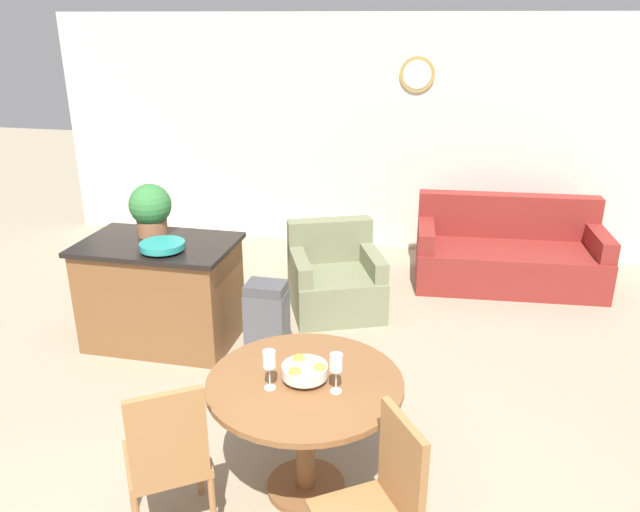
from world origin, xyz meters
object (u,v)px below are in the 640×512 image
at_px(dining_chair_near_right, 379,504).
at_px(kitchen_island, 162,292).
at_px(wine_glass_left, 269,361).
at_px(trash_bin, 267,323).
at_px(dining_table, 305,406).
at_px(dining_chair_near_left, 168,455).
at_px(teal_bowl, 162,246).
at_px(fruit_bowl, 305,370).
at_px(potted_plant, 151,208).
at_px(armchair, 335,282).
at_px(couch, 508,256).
at_px(wine_glass_right, 336,364).

xyz_separation_m(dining_chair_near_right, kitchen_island, (-2.13, 2.14, -0.08)).
height_order(wine_glass_left, trash_bin, wine_glass_left).
height_order(dining_table, dining_chair_near_left, dining_chair_near_left).
height_order(dining_table, teal_bowl, teal_bowl).
bearing_deg(dining_table, fruit_bowl, -104.25).
height_order(potted_plant, armchair, potted_plant).
height_order(wine_glass_left, armchair, wine_glass_left).
bearing_deg(couch, dining_chair_near_right, -106.02).
bearing_deg(dining_table, potted_plant, 135.72).
distance_m(dining_table, couch, 3.75).
distance_m(potted_plant, trash_bin, 1.39).
xyz_separation_m(dining_table, dining_chair_near_left, (-0.61, -0.50, -0.05)).
relative_size(dining_chair_near_right, couch, 0.50).
relative_size(potted_plant, couch, 0.23).
xyz_separation_m(wine_glass_left, teal_bowl, (-1.32, 1.46, 0.03)).
distance_m(trash_bin, couch, 2.90).
height_order(dining_table, trash_bin, dining_table).
distance_m(potted_plant, armchair, 1.84).
height_order(dining_chair_near_left, dining_chair_near_right, same).
bearing_deg(trash_bin, teal_bowl, -176.86).
bearing_deg(dining_chair_near_right, couch, -45.28).
relative_size(wine_glass_right, couch, 0.12).
bearing_deg(armchair, couch, 9.46).
height_order(dining_table, potted_plant, potted_plant).
bearing_deg(couch, wine_glass_right, -112.33).
xyz_separation_m(dining_table, dining_chair_near_right, (0.50, -0.61, -0.05)).
xyz_separation_m(fruit_bowl, potted_plant, (-1.74, 1.70, 0.32)).
distance_m(fruit_bowl, potted_plant, 2.46).
relative_size(wine_glass_left, teal_bowl, 0.65).
distance_m(fruit_bowl, wine_glass_left, 0.23).
bearing_deg(wine_glass_right, potted_plant, 137.50).
bearing_deg(dining_chair_near_right, armchair, -18.95).
xyz_separation_m(dining_chair_near_left, armchair, (0.30, 2.97, -0.26)).
distance_m(dining_chair_near_left, teal_bowl, 2.08).
relative_size(kitchen_island, couch, 0.65).
relative_size(dining_chair_near_left, fruit_bowl, 3.80).
bearing_deg(couch, dining_table, -115.44).
distance_m(dining_chair_near_left, fruit_bowl, 0.84).
bearing_deg(dining_chair_near_left, fruit_bowl, 5.63).
bearing_deg(kitchen_island, potted_plant, 123.94).
bearing_deg(trash_bin, kitchen_island, 171.85).
height_order(dining_chair_near_left, trash_bin, dining_chair_near_left).
bearing_deg(fruit_bowl, potted_plant, 135.69).
height_order(trash_bin, armchair, armchair).
height_order(dining_table, couch, couch).
bearing_deg(fruit_bowl, trash_bin, 115.21).
relative_size(dining_chair_near_left, kitchen_island, 0.77).
xyz_separation_m(dining_table, teal_bowl, (-1.48, 1.35, 0.37)).
distance_m(fruit_bowl, wine_glass_right, 0.23).
bearing_deg(wine_glass_left, wine_glass_right, 6.92).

